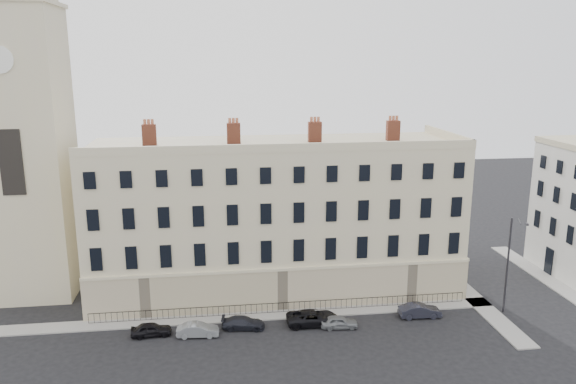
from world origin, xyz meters
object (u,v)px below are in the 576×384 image
Objects in this scene: car_e at (339,322)px; car_f at (420,311)px; car_c at (243,323)px; car_a at (151,329)px; streetlamp at (509,261)px; car_d at (313,318)px; car_b at (198,330)px.

car_e is 7.85m from car_f.
car_a is at bearing 99.31° from car_c.
car_e is 0.36× the size of streetlamp.
car_a reaches higher than car_c.
car_a is at bearing 91.77° from car_e.
car_e is (2.17, -0.91, -0.10)m from car_d.
car_b is at bearing 95.20° from car_f.
car_a reaches higher than car_e.
car_d is (10.10, 0.80, 0.07)m from car_b.
car_f is (16.14, 0.08, 0.09)m from car_c.
car_a is at bearing 91.57° from car_d.
streetlamp is (28.26, 0.85, 4.48)m from car_b.
car_f is at bearing -158.39° from streetlamp.
car_a is 0.37× the size of streetlamp.
car_d is 1.44× the size of car_e.
car_f is 9.33m from streetlamp.
car_d is 9.95m from car_f.
car_b is 28.63m from streetlamp.
car_e is at bearing -96.44° from car_a.
car_f is at bearing -93.10° from car_a.
car_f is (7.78, 1.05, 0.07)m from car_e.
car_d is at bearing 93.33° from car_f.
car_f is (23.99, 0.32, 0.05)m from car_a.
streetlamp is (15.99, 0.96, 4.50)m from car_e.
car_c is 16.14m from car_f.
streetlamp is at bearing -93.45° from car_a.
car_b is 0.75× the size of car_d.
car_d is (14.04, 0.18, 0.08)m from car_a.
car_f is 0.42× the size of streetlamp.
car_a is at bearing 84.48° from car_b.
car_a is 32.52m from streetlamp.
car_f reaches higher than car_b.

